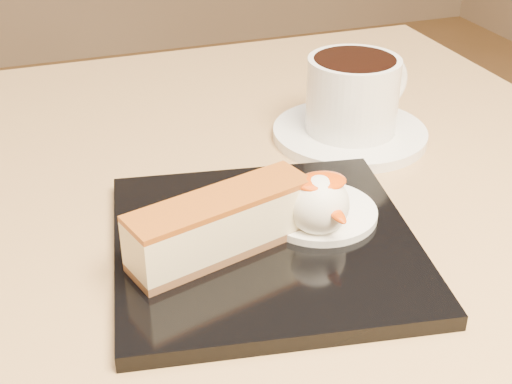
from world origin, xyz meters
name	(u,v)px	position (x,y,z in m)	size (l,w,h in m)	color
table	(225,354)	(0.00, 0.00, 0.56)	(0.80, 0.80, 0.72)	black
dessert_plate	(265,244)	(0.01, -0.06, 0.73)	(0.22, 0.22, 0.01)	black
cheesecake	(221,224)	(-0.02, -0.07, 0.75)	(0.14, 0.07, 0.04)	brown
cream_smear	(319,212)	(0.06, -0.05, 0.73)	(0.09, 0.09, 0.01)	white
ice_cream_scoop	(319,205)	(0.05, -0.07, 0.76)	(0.05, 0.05, 0.05)	white
mango_sauce	(321,182)	(0.06, -0.07, 0.77)	(0.04, 0.03, 0.01)	#DD4406
mint_sprig	(272,199)	(0.03, -0.03, 0.74)	(0.03, 0.02, 0.00)	#2E8D30
saucer	(350,134)	(0.16, 0.09, 0.72)	(0.15, 0.15, 0.01)	white
coffee_cup	(354,93)	(0.16, 0.09, 0.77)	(0.12, 0.09, 0.07)	white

